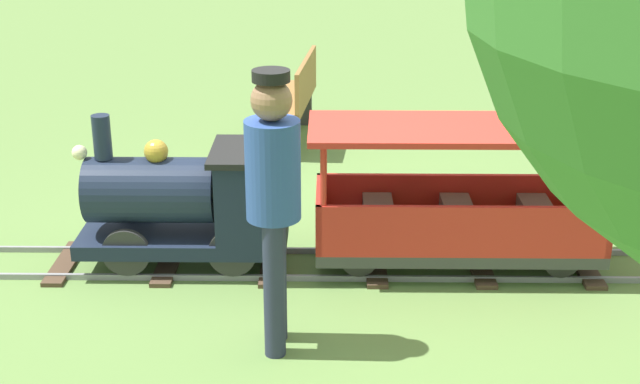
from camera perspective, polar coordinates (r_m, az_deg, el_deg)
name	(u,v)px	position (r m, az deg, el deg)	size (l,w,h in m)	color
ground_plane	(371,267)	(6.10, 3.32, -4.84)	(60.00, 60.00, 0.00)	#608442
track	(324,264)	(6.09, 0.24, -4.69)	(0.67, 5.70, 0.04)	gray
locomotive	(193,200)	(5.97, -8.16, -0.53)	(0.63, 1.45, 1.03)	#192338
passenger_car	(458,210)	(5.98, 8.90, -1.16)	(0.73, 2.00, 0.97)	#3F3F3F
conductor_person	(273,191)	(4.77, -3.03, 0.06)	(0.30, 0.30, 1.62)	#282D47
park_bench	(293,100)	(8.63, -1.75, 5.96)	(1.33, 0.53, 0.82)	olive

